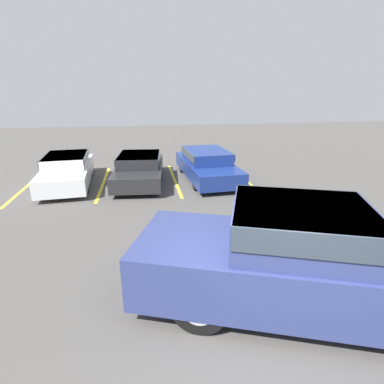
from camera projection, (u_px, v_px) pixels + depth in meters
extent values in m
plane|color=#4C4947|center=(272.00, 347.00, 4.47)|extent=(60.00, 60.00, 0.00)
cube|color=yellow|center=(27.00, 186.00, 11.94)|extent=(0.12, 4.89, 0.01)
cube|color=yellow|center=(103.00, 183.00, 12.41)|extent=(0.12, 4.89, 0.01)
cube|color=yellow|center=(174.00, 179.00, 12.87)|extent=(0.12, 4.89, 0.01)
cube|color=yellow|center=(241.00, 176.00, 13.34)|extent=(0.12, 4.89, 0.01)
cube|color=navy|center=(313.00, 272.00, 5.05)|extent=(6.35, 3.99, 0.96)
cube|color=navy|center=(301.00, 226.00, 4.84)|extent=(2.68, 2.50, 0.68)
cube|color=#2D3842|center=(302.00, 217.00, 4.79)|extent=(2.66, 2.54, 0.38)
cylinder|color=black|center=(213.00, 252.00, 6.24)|extent=(0.92, 0.59, 0.87)
cylinder|color=#ADADB2|center=(213.00, 252.00, 6.24)|extent=(0.56, 0.47, 0.48)
cylinder|color=black|center=(200.00, 306.00, 4.69)|extent=(0.92, 0.59, 0.87)
cylinder|color=#ADADB2|center=(200.00, 306.00, 4.69)|extent=(0.56, 0.47, 0.48)
cube|color=silver|center=(68.00, 173.00, 11.98)|extent=(2.05, 4.53, 0.62)
cube|color=silver|center=(66.00, 160.00, 11.90)|extent=(1.68, 2.40, 0.43)
cube|color=#2D3842|center=(66.00, 158.00, 11.87)|extent=(1.75, 2.36, 0.26)
cylinder|color=black|center=(84.00, 185.00, 11.03)|extent=(0.27, 0.65, 0.63)
cylinder|color=#ADADB2|center=(84.00, 185.00, 11.03)|extent=(0.26, 0.36, 0.35)
cylinder|color=black|center=(42.00, 188.00, 10.70)|extent=(0.27, 0.65, 0.63)
cylinder|color=#ADADB2|center=(42.00, 188.00, 10.70)|extent=(0.26, 0.36, 0.35)
cylinder|color=black|center=(89.00, 168.00, 13.38)|extent=(0.27, 0.65, 0.63)
cylinder|color=#ADADB2|center=(89.00, 168.00, 13.38)|extent=(0.26, 0.36, 0.35)
cylinder|color=black|center=(54.00, 170.00, 13.04)|extent=(0.27, 0.65, 0.63)
cylinder|color=#ADADB2|center=(54.00, 170.00, 13.04)|extent=(0.26, 0.36, 0.35)
cube|color=#232326|center=(140.00, 172.00, 12.30)|extent=(2.19, 4.37, 0.56)
cube|color=#232326|center=(139.00, 159.00, 12.22)|extent=(1.79, 2.33, 0.42)
cube|color=#2D3842|center=(139.00, 157.00, 12.19)|extent=(1.86, 2.29, 0.25)
cylinder|color=black|center=(158.00, 183.00, 11.24)|extent=(0.27, 0.68, 0.66)
cylinder|color=#ADADB2|center=(158.00, 183.00, 11.24)|extent=(0.25, 0.38, 0.36)
cylinder|color=black|center=(116.00, 184.00, 11.13)|extent=(0.27, 0.68, 0.66)
cylinder|color=#ADADB2|center=(116.00, 184.00, 11.13)|extent=(0.25, 0.38, 0.36)
cylinder|color=black|center=(160.00, 167.00, 13.55)|extent=(0.27, 0.68, 0.66)
cylinder|color=#ADADB2|center=(160.00, 167.00, 13.55)|extent=(0.25, 0.38, 0.36)
cylinder|color=black|center=(125.00, 168.00, 13.44)|extent=(0.27, 0.68, 0.66)
cylinder|color=#ADADB2|center=(125.00, 168.00, 13.44)|extent=(0.25, 0.38, 0.36)
cube|color=navy|center=(207.00, 168.00, 12.78)|extent=(2.11, 4.75, 0.59)
cube|color=navy|center=(206.00, 156.00, 12.69)|extent=(1.76, 2.51, 0.47)
cube|color=#2D3842|center=(207.00, 153.00, 12.66)|extent=(1.83, 2.47, 0.28)
cylinder|color=black|center=(235.00, 179.00, 11.75)|extent=(0.26, 0.67, 0.66)
cylinder|color=#ADADB2|center=(235.00, 179.00, 11.75)|extent=(0.25, 0.38, 0.36)
cylinder|color=black|center=(197.00, 182.00, 11.41)|extent=(0.26, 0.67, 0.66)
cylinder|color=#ADADB2|center=(197.00, 182.00, 11.41)|extent=(0.25, 0.38, 0.36)
cylinder|color=black|center=(215.00, 163.00, 14.23)|extent=(0.26, 0.67, 0.66)
cylinder|color=#ADADB2|center=(215.00, 163.00, 14.23)|extent=(0.25, 0.38, 0.36)
cylinder|color=black|center=(183.00, 165.00, 13.89)|extent=(0.26, 0.67, 0.66)
cylinder|color=#ADADB2|center=(183.00, 165.00, 13.89)|extent=(0.25, 0.38, 0.36)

